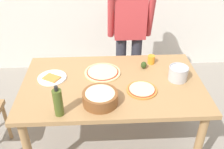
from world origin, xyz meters
The scene contains 11 objects.
ground centered at (0.00, 0.00, 0.00)m, with size 8.00×8.00×0.00m, color gray.
dining_table centered at (0.00, 0.00, 0.67)m, with size 1.60×0.96×0.76m.
person_cook centered at (0.23, 0.76, 0.94)m, with size 0.49×0.25×1.62m.
pizza_raw_on_board centered at (-0.08, 0.16, 0.77)m, with size 0.34×0.34×0.02m.
pizza_cooked_on_tray centered at (0.24, -0.13, 0.77)m, with size 0.26×0.26×0.02m.
plate_with_slice centered at (-0.54, 0.09, 0.77)m, with size 0.26×0.26×0.02m.
popcorn_bowl centered at (-0.11, -0.28, 0.82)m, with size 0.28×0.28×0.11m.
olive_oil_bottle centered at (-0.42, -0.40, 0.87)m, with size 0.07×0.07×0.26m.
steel_pot centered at (0.59, 0.02, 0.83)m, with size 0.17×0.17×0.13m.
cup_orange centered at (0.40, 0.31, 0.80)m, with size 0.07×0.07×0.09m, color orange.
avocado centered at (0.31, 0.22, 0.80)m, with size 0.06×0.06×0.07m, color #2D4219.
Camera 1 is at (-0.10, -1.85, 2.06)m, focal length 40.81 mm.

